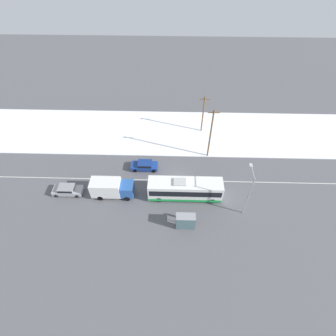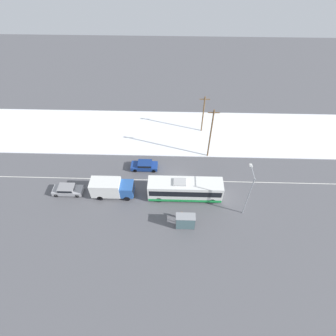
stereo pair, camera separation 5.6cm
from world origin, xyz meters
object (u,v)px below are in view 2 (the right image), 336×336
(bus_shelter, at_px, (186,221))
(utility_pole_roadside, at_px, (211,134))
(city_bus, at_px, (185,189))
(pedestrian_at_stop, at_px, (182,214))
(parked_car_near_truck, at_px, (67,189))
(streetlamp, at_px, (249,189))
(sedan_car, at_px, (145,165))
(utility_pole_snowlot, at_px, (203,114))
(box_truck, at_px, (111,188))

(bus_shelter, xyz_separation_m, utility_pole_roadside, (4.10, 14.25, 3.26))
(city_bus, bearing_deg, utility_pole_roadside, 65.23)
(city_bus, distance_m, bus_shelter, 5.39)
(pedestrian_at_stop, bearing_deg, city_bus, 82.77)
(parked_car_near_truck, distance_m, streetlamp, 26.37)
(sedan_car, xyz_separation_m, utility_pole_snowlot, (9.93, 10.17, 3.14))
(box_truck, height_order, utility_pole_snowlot, utility_pole_snowlot)
(bus_shelter, relative_size, streetlamp, 0.35)
(utility_pole_roadside, height_order, utility_pole_snowlot, utility_pole_roadside)
(sedan_car, bearing_deg, utility_pole_roadside, -162.56)
(bus_shelter, distance_m, utility_pole_snowlot, 21.49)
(city_bus, distance_m, utility_pole_roadside, 10.29)
(pedestrian_at_stop, distance_m, utility_pole_roadside, 14.15)
(parked_car_near_truck, bearing_deg, utility_pole_snowlot, 36.41)
(box_truck, xyz_separation_m, bus_shelter, (10.87, -5.37, 0.03))
(box_truck, bearing_deg, bus_shelter, -26.27)
(pedestrian_at_stop, relative_size, streetlamp, 0.21)
(sedan_car, bearing_deg, streetlamp, 152.39)
(city_bus, distance_m, sedan_car, 8.59)
(box_truck, distance_m, streetlamp, 19.51)
(pedestrian_at_stop, bearing_deg, bus_shelter, -71.66)
(sedan_car, distance_m, streetlamp, 17.14)
(city_bus, height_order, utility_pole_snowlot, utility_pole_snowlot)
(city_bus, bearing_deg, sedan_car, 139.66)
(sedan_car, relative_size, pedestrian_at_stop, 2.78)
(sedan_car, distance_m, utility_pole_roadside, 11.87)
(streetlamp, bearing_deg, bus_shelter, -158.87)
(city_bus, distance_m, streetlamp, 9.09)
(box_truck, xyz_separation_m, utility_pole_roadside, (14.97, 8.89, 3.29))
(streetlamp, bearing_deg, pedestrian_at_stop, -168.83)
(sedan_car, relative_size, utility_pole_snowlot, 0.58)
(parked_car_near_truck, distance_m, utility_pole_roadside, 23.85)
(sedan_car, distance_m, pedestrian_at_stop, 11.21)
(city_bus, xyz_separation_m, parked_car_near_truck, (-17.71, 0.12, -0.87))
(bus_shelter, relative_size, utility_pole_roadside, 0.27)
(box_truck, relative_size, sedan_car, 1.43)
(bus_shelter, bearing_deg, utility_pole_roadside, 73.95)
(bus_shelter, distance_m, utility_pole_roadside, 15.18)
(utility_pole_snowlot, bearing_deg, pedestrian_at_stop, -101.28)
(pedestrian_at_stop, xyz_separation_m, bus_shelter, (0.49, -1.47, 0.71))
(utility_pole_snowlot, bearing_deg, utility_pole_roadside, -84.37)
(parked_car_near_truck, xyz_separation_m, pedestrian_at_stop, (17.21, -4.05, 0.18))
(box_truck, bearing_deg, streetlamp, -6.47)
(box_truck, height_order, bus_shelter, box_truck)
(pedestrian_at_stop, height_order, bus_shelter, bus_shelter)
(box_truck, height_order, sedan_car, box_truck)
(box_truck, distance_m, parked_car_near_truck, 6.88)
(pedestrian_at_stop, bearing_deg, utility_pole_roadside, 70.26)
(pedestrian_at_stop, xyz_separation_m, utility_pole_snowlot, (3.91, 19.63, 2.95))
(bus_shelter, relative_size, utility_pole_snowlot, 0.35)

